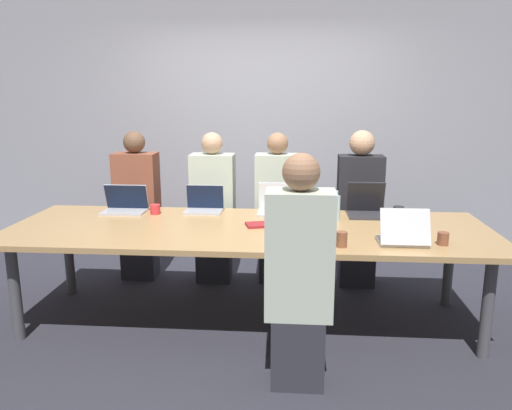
% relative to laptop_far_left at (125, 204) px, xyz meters
% --- Properties ---
extents(ground_plane, '(24.00, 24.00, 0.00)m').
position_rel_laptop_far_left_xyz_m(ground_plane, '(1.09, -0.40, -0.83)').
color(ground_plane, '#2D2D38').
extents(curtain_wall, '(12.00, 0.06, 2.80)m').
position_rel_laptop_far_left_xyz_m(curtain_wall, '(1.09, 1.25, 0.57)').
color(curtain_wall, '#9999A3').
rests_on(curtain_wall, ground_plane).
extents(conference_table, '(3.65, 1.23, 0.76)m').
position_rel_laptop_far_left_xyz_m(conference_table, '(1.09, -0.40, -0.12)').
color(conference_table, tan).
rests_on(conference_table, ground_plane).
extents(laptop_far_left, '(0.37, 0.23, 0.23)m').
position_rel_laptop_far_left_xyz_m(laptop_far_left, '(0.00, 0.00, 0.00)').
color(laptop_far_left, '#B7B7BC').
rests_on(laptop_far_left, conference_table).
extents(person_far_left, '(0.40, 0.24, 1.42)m').
position_rel_laptop_far_left_xyz_m(person_far_left, '(-0.05, 0.48, -0.15)').
color(person_far_left, '#2D2D38').
rests_on(person_far_left, ground_plane).
extents(cup_far_left, '(0.08, 0.08, 0.08)m').
position_rel_laptop_far_left_xyz_m(cup_far_left, '(0.27, -0.05, -0.03)').
color(cup_far_left, red).
rests_on(cup_far_left, conference_table).
extents(laptop_far_center, '(0.32, 0.25, 0.26)m').
position_rel_laptop_far_left_xyz_m(laptop_far_center, '(1.29, 0.07, 0.01)').
color(laptop_far_center, '#B7B7BC').
rests_on(laptop_far_center, conference_table).
extents(person_far_center, '(0.40, 0.24, 1.41)m').
position_rel_laptop_far_left_xyz_m(person_far_center, '(1.28, 0.49, -0.15)').
color(person_far_center, '#2D2D38').
rests_on(person_far_center, ground_plane).
extents(cup_far_center, '(0.08, 0.08, 0.08)m').
position_rel_laptop_far_left_xyz_m(cup_far_center, '(1.52, 0.01, -0.03)').
color(cup_far_center, red).
rests_on(cup_far_center, conference_table).
extents(laptop_far_midleft, '(0.32, 0.22, 0.22)m').
position_rel_laptop_far_left_xyz_m(laptop_far_midleft, '(0.67, 0.07, -0.00)').
color(laptop_far_midleft, '#B7B7BC').
rests_on(laptop_far_midleft, conference_table).
extents(person_far_midleft, '(0.40, 0.24, 1.41)m').
position_rel_laptop_far_left_xyz_m(person_far_midleft, '(0.68, 0.44, -0.15)').
color(person_far_midleft, '#2D2D38').
rests_on(person_far_midleft, ground_plane).
extents(laptop_near_right, '(0.32, 0.26, 0.25)m').
position_rel_laptop_far_left_xyz_m(laptop_near_right, '(2.17, -0.77, 0.00)').
color(laptop_near_right, silver).
rests_on(laptop_near_right, conference_table).
extents(cup_near_right, '(0.07, 0.07, 0.09)m').
position_rel_laptop_far_left_xyz_m(cup_near_right, '(2.43, -0.76, -0.02)').
color(cup_near_right, brown).
rests_on(cup_near_right, conference_table).
extents(laptop_far_right, '(0.31, 0.27, 0.27)m').
position_rel_laptop_far_left_xyz_m(laptop_far_right, '(2.03, 0.05, 0.01)').
color(laptop_far_right, '#333338').
rests_on(laptop_far_right, conference_table).
extents(person_far_right, '(0.40, 0.24, 1.44)m').
position_rel_laptop_far_left_xyz_m(person_far_right, '(2.03, 0.44, -0.13)').
color(person_far_right, '#2D2D38').
rests_on(person_far_right, ground_plane).
extents(cup_far_right, '(0.09, 0.09, 0.09)m').
position_rel_laptop_far_left_xyz_m(cup_far_right, '(2.29, -0.00, -0.02)').
color(cup_far_right, '#232328').
rests_on(cup_far_right, conference_table).
extents(bottle_far_right, '(0.07, 0.07, 0.24)m').
position_rel_laptop_far_left_xyz_m(bottle_far_right, '(1.77, -0.13, 0.04)').
color(bottle_far_right, '#ADD1E0').
rests_on(bottle_far_right, conference_table).
extents(laptop_near_midright, '(0.31, 0.24, 0.24)m').
position_rel_laptop_far_left_xyz_m(laptop_near_midright, '(1.50, -0.85, 0.00)').
color(laptop_near_midright, '#B7B7BC').
rests_on(laptop_near_midright, conference_table).
extents(person_near_midright, '(0.40, 0.24, 1.43)m').
position_rel_laptop_far_left_xyz_m(person_near_midright, '(1.47, -1.25, -0.14)').
color(person_near_midright, '#2D2D38').
rests_on(person_near_midright, ground_plane).
extents(cup_near_midright, '(0.07, 0.07, 0.10)m').
position_rel_laptop_far_left_xyz_m(cup_near_midright, '(1.75, -0.85, -0.02)').
color(cup_near_midright, brown).
rests_on(cup_near_midright, conference_table).
extents(stapler, '(0.08, 0.16, 0.05)m').
position_rel_laptop_far_left_xyz_m(stapler, '(1.54, -0.48, -0.04)').
color(stapler, black).
rests_on(stapler, conference_table).
extents(notebook, '(0.21, 0.19, 0.02)m').
position_rel_laptop_far_left_xyz_m(notebook, '(1.16, -0.37, -0.06)').
color(notebook, maroon).
rests_on(notebook, conference_table).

